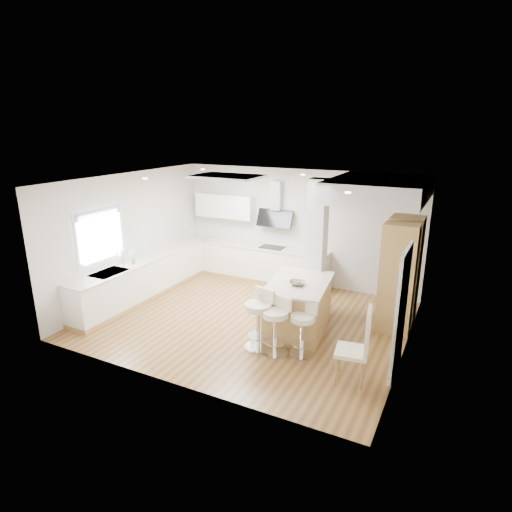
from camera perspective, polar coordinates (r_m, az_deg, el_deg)
The scene contains 18 objects.
ground at distance 8.77m, azimuth -0.96°, elevation -8.47°, with size 6.00×6.00×0.00m, color olive.
ceiling at distance 8.77m, azimuth -0.96°, elevation -8.47°, with size 6.00×5.00×0.02m, color silver.
wall_back at distance 10.46m, azimuth 5.41°, elevation 3.84°, with size 6.00×0.04×2.80m, color silver.
wall_left at distance 9.97m, azimuth -16.45°, elevation 2.55°, with size 0.04×5.00×2.80m, color silver.
wall_right at distance 7.42m, azimuth 19.97°, elevation -2.72°, with size 0.04×5.00×2.80m, color silver.
skylight at distance 8.88m, azimuth -3.81°, elevation 10.50°, with size 4.10×2.10×0.06m.
window_left at distance 9.26m, azimuth -20.16°, elevation 2.99°, with size 0.06×1.28×1.07m.
doorway_right at distance 7.01m, azimuth 18.76°, elevation -7.28°, with size 0.05×1.00×2.10m.
counter_left at distance 10.21m, azimuth -13.90°, elevation -2.44°, with size 0.63×4.50×1.35m.
counter_back at distance 10.76m, azimuth 0.23°, elevation 0.41°, with size 3.62×0.63×2.50m.
pillar at distance 8.70m, azimuth 8.06°, elevation 1.03°, with size 0.35×0.35×2.80m.
soffit at distance 8.62m, azimuth 16.07°, elevation 8.55°, with size 1.78×2.20×0.40m.
oven_column at distance 8.72m, azimuth 18.72°, elevation -2.12°, with size 0.63×1.21×2.10m.
peninsula at distance 8.19m, azimuth 5.67°, elevation -6.64°, with size 1.28×1.75×1.06m.
bar_stool_a at distance 7.48m, azimuth 0.39°, elevation -8.03°, with size 0.60×0.60×1.08m.
bar_stool_b at distance 7.32m, azimuth 2.71°, elevation -8.93°, with size 0.59×0.59×1.02m.
bar_stool_c at distance 7.34m, azimuth 6.28°, elevation -9.34°, with size 0.51×0.51×0.94m.
dining_chair at distance 6.70m, azimuth 13.65°, elevation -11.26°, with size 0.54×0.54×1.23m.
Camera 1 is at (3.71, -6.99, 3.78)m, focal length 30.00 mm.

